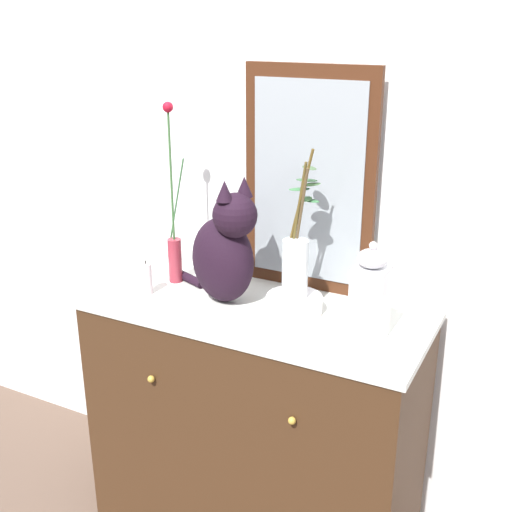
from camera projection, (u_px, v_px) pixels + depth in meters
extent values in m
cube|color=silver|center=(298.00, 183.00, 2.29)|extent=(4.40, 0.08, 2.60)
cube|color=#3E2615|center=(256.00, 429.00, 2.31)|extent=(1.13, 0.50, 0.92)
cube|color=silver|center=(256.00, 310.00, 2.14)|extent=(1.15, 0.51, 0.02)
sphere|color=#B79338|center=(151.00, 379.00, 2.10)|extent=(0.02, 0.02, 0.02)
sphere|color=#B79338|center=(292.00, 421.00, 1.88)|extent=(0.02, 0.02, 0.02)
cube|color=#402010|center=(309.00, 182.00, 2.16)|extent=(0.47, 0.03, 0.77)
cube|color=gray|center=(307.00, 183.00, 2.15)|extent=(0.39, 0.01, 0.68)
ellipsoid|color=black|center=(223.00, 260.00, 2.14)|extent=(0.29, 0.26, 0.29)
sphere|color=black|center=(235.00, 215.00, 2.03)|extent=(0.15, 0.15, 0.15)
cone|color=black|center=(244.00, 187.00, 2.03)|extent=(0.06, 0.06, 0.07)
cone|color=black|center=(225.00, 191.00, 1.98)|extent=(0.06, 0.06, 0.07)
cylinder|color=black|center=(187.00, 277.00, 2.33)|extent=(0.18, 0.09, 0.03)
cylinder|color=maroon|center=(175.00, 260.00, 2.31)|extent=(0.05, 0.05, 0.16)
cylinder|color=#375E32|center=(171.00, 178.00, 2.21)|extent=(0.01, 0.01, 0.45)
sphere|color=#A80F22|center=(168.00, 107.00, 2.12)|extent=(0.04, 0.04, 0.04)
cylinder|color=#336035|center=(177.00, 199.00, 2.22)|extent=(0.07, 0.01, 0.29)
cylinder|color=silver|center=(294.00, 304.00, 2.09)|extent=(0.18, 0.18, 0.06)
cylinder|color=silver|center=(295.00, 269.00, 2.04)|extent=(0.08, 0.08, 0.19)
cylinder|color=#54411A|center=(299.00, 206.00, 1.99)|extent=(0.09, 0.02, 0.37)
ellipsoid|color=#33663A|center=(299.00, 189.00, 2.00)|extent=(0.08, 0.07, 0.01)
ellipsoid|color=#3C5536|center=(309.00, 168.00, 2.01)|extent=(0.08, 0.07, 0.01)
cylinder|color=#503F26|center=(301.00, 215.00, 1.99)|extent=(0.06, 0.04, 0.31)
ellipsoid|color=#2F6238|center=(310.00, 200.00, 2.01)|extent=(0.08, 0.05, 0.01)
ellipsoid|color=#395932|center=(311.00, 184.00, 1.99)|extent=(0.07, 0.08, 0.01)
cylinder|color=#4D401D|center=(298.00, 213.00, 1.99)|extent=(0.05, 0.01, 0.33)
ellipsoid|color=#395F36|center=(306.00, 199.00, 2.00)|extent=(0.04, 0.07, 0.01)
ellipsoid|color=#345636|center=(307.00, 180.00, 2.01)|extent=(0.07, 0.05, 0.01)
cube|color=silver|center=(369.00, 304.00, 1.87)|extent=(0.10, 0.10, 0.23)
ellipsoid|color=silver|center=(372.00, 258.00, 1.82)|extent=(0.09, 0.09, 0.05)
sphere|color=white|center=(373.00, 246.00, 1.81)|extent=(0.02, 0.02, 0.02)
cylinder|color=silver|center=(147.00, 279.00, 2.22)|extent=(0.04, 0.04, 0.11)
cylinder|color=black|center=(146.00, 262.00, 2.19)|extent=(0.00, 0.00, 0.01)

